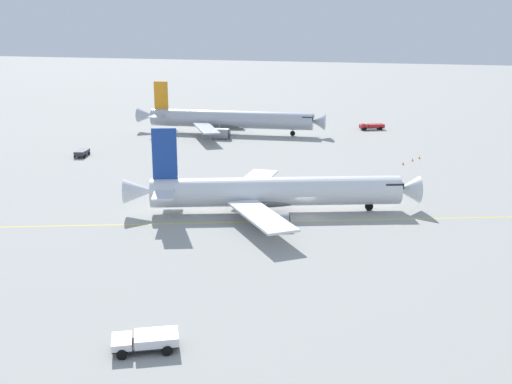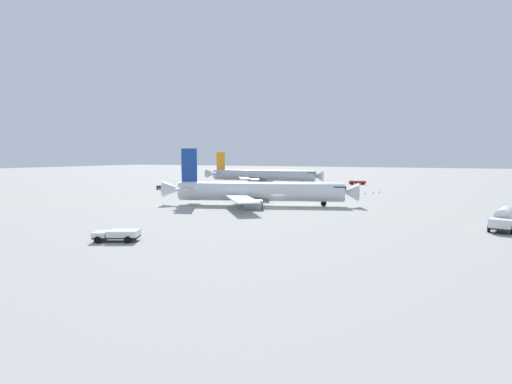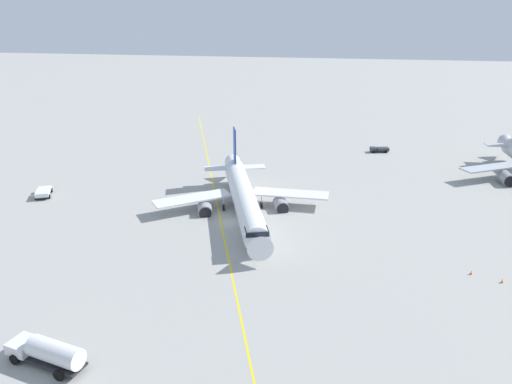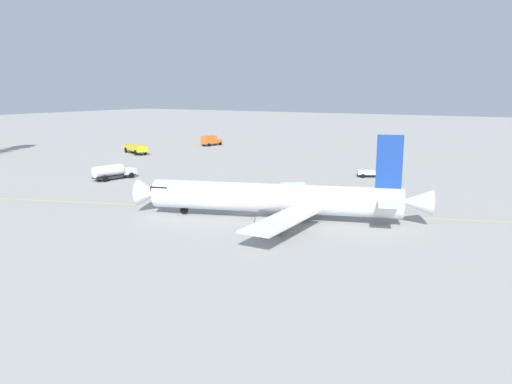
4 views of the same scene
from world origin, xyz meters
TOP-DOWN VIEW (x-y plane):
  - ground_plane at (0.00, 0.00)m, footprint 600.00×600.00m
  - airliner_main at (4.60, -0.47)m, footprint 38.16×29.44m
  - airliner_secondary at (29.02, -55.63)m, footprint 42.88×31.54m
  - baggage_truck_truck at (47.77, -25.01)m, footprint 2.88×4.73m
  - ops_pickup_truck at (-1.21, -69.79)m, footprint 5.90×4.06m
  - pushback_tug_truck at (4.78, 37.71)m, footprint 5.60×4.34m
  - taxiway_centreline at (4.06, 3.81)m, footprint 156.27×56.04m
  - safety_cone_near at (-10.43, -34.35)m, footprint 0.36×0.36m
  - safety_cone_mid at (-11.90, -37.76)m, footprint 0.36×0.36m
  - safety_cone_far at (-13.01, -40.33)m, footprint 0.36×0.36m

SIDE VIEW (x-z plane):
  - ground_plane at x=0.00m, z-range 0.00..0.00m
  - taxiway_centreline at x=4.06m, z-range 0.00..0.01m
  - safety_cone_near at x=-10.43m, z-range 0.00..0.55m
  - safety_cone_mid at x=-11.90m, z-range 0.00..0.55m
  - safety_cone_far at x=-13.01m, z-range 0.00..0.55m
  - baggage_truck_truck at x=47.77m, z-range 0.11..1.33m
  - pushback_tug_truck at x=4.78m, z-range 0.16..1.46m
  - ops_pickup_truck at x=-1.21m, z-range 0.10..1.51m
  - airliner_main at x=4.60m, z-range -3.35..8.59m
  - airliner_secondary at x=29.02m, z-range -2.69..8.80m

